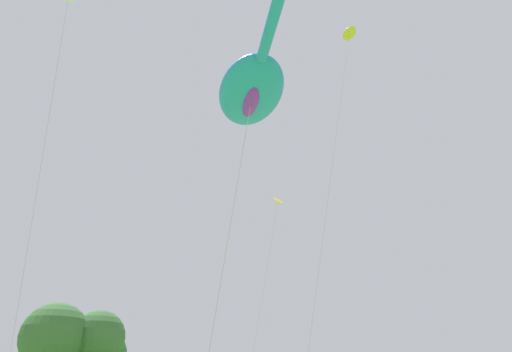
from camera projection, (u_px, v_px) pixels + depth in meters
big_show_kite at (253, 87)px, 21.06m from camera, size 8.10×12.79×15.54m
small_kite_streamer_purple at (275, 217)px, 35.88m from camera, size 2.03×2.80×16.36m
small_kite_tiny_distant at (349, 38)px, 23.81m from camera, size 4.13×2.09×19.35m
tree_shrub_far at (98, 338)px, 53.98m from camera, size 6.37×6.37×11.20m
tree_pine_center at (54, 337)px, 52.06m from camera, size 7.74×7.74×11.72m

